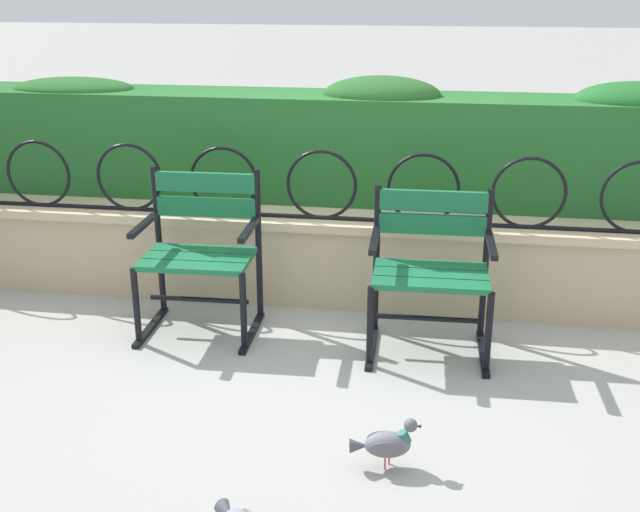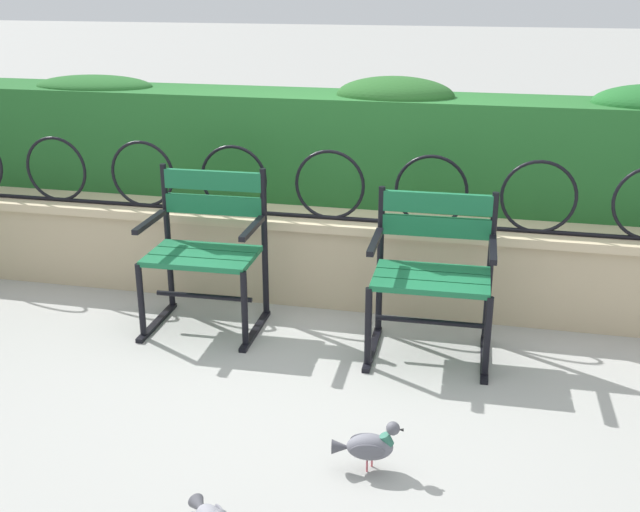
# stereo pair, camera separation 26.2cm
# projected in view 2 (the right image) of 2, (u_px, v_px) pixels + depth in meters

# --- Properties ---
(ground_plane) EXTENTS (60.00, 60.00, 0.00)m
(ground_plane) POSITION_uv_depth(u_px,v_px,m) (317.00, 359.00, 4.07)
(ground_plane) COLOR #9E9E99
(stone_wall) EXTENTS (6.32, 0.41, 0.54)m
(stone_wall) POSITION_uv_depth(u_px,v_px,m) (347.00, 258.00, 4.74)
(stone_wall) COLOR tan
(stone_wall) RESTS_ON ground
(iron_arch_fence) EXTENTS (5.80, 0.02, 0.42)m
(iron_arch_fence) POSITION_uv_depth(u_px,v_px,m) (331.00, 188.00, 4.53)
(iron_arch_fence) COLOR black
(iron_arch_fence) RESTS_ON stone_wall
(hedge_row) EXTENTS (6.19, 0.53, 0.78)m
(hedge_row) POSITION_uv_depth(u_px,v_px,m) (365.00, 143.00, 4.92)
(hedge_row) COLOR #236028
(hedge_row) RESTS_ON stone_wall
(park_chair_left) EXTENTS (0.64, 0.54, 0.89)m
(park_chair_left) POSITION_uv_depth(u_px,v_px,m) (206.00, 246.00, 4.34)
(park_chair_left) COLOR #19663D
(park_chair_left) RESTS_ON ground
(park_chair_right) EXTENTS (0.64, 0.54, 0.85)m
(park_chair_right) POSITION_uv_depth(u_px,v_px,m) (433.00, 269.00, 4.02)
(park_chair_right) COLOR #19663D
(park_chair_right) RESTS_ON ground
(pigeon_far_side) EXTENTS (0.29, 0.13, 0.22)m
(pigeon_far_side) POSITION_uv_depth(u_px,v_px,m) (369.00, 446.00, 3.13)
(pigeon_far_side) COLOR slate
(pigeon_far_side) RESTS_ON ground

